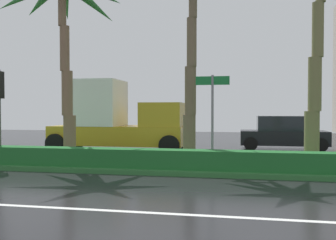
{
  "coord_description": "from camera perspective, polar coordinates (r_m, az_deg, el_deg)",
  "views": [
    {
      "loc": [
        -0.49,
        -4.95,
        1.98
      ],
      "look_at": [
        -3.41,
        10.3,
        1.6
      ],
      "focal_mm": 39.62,
      "sensor_mm": 36.0,
      "label": 1
    }
  ],
  "objects": [
    {
      "name": "street_name_sign",
      "position": [
        12.17,
        6.85,
        1.86
      ],
      "size": [
        1.1,
        0.08,
        3.0
      ],
      "color": "slate",
      "rests_on": "median_strip"
    },
    {
      "name": "median_strip",
      "position": [
        13.1,
        12.96,
        -6.99
      ],
      "size": [
        85.5,
        4.0,
        0.15
      ],
      "primitive_type": "cube",
      "color": "#2D6B33",
      "rests_on": "ground_plane"
    },
    {
      "name": "box_truck_lead",
      "position": [
        18.03,
        -7.81,
        0.02
      ],
      "size": [
        6.4,
        2.64,
        3.46
      ],
      "color": "#B28C1E",
      "rests_on": "ground_plane"
    },
    {
      "name": "ground_plane",
      "position": [
        14.11,
        12.8,
        -6.9
      ],
      "size": [
        90.0,
        42.0,
        0.1
      ],
      "primitive_type": "cube",
      "color": "black"
    },
    {
      "name": "palm_tree_mid_left",
      "position": [
        14.86,
        -15.85,
        16.81
      ],
      "size": [
        4.69,
        4.87,
        7.2
      ],
      "color": "brown",
      "rests_on": "median_strip"
    },
    {
      "name": "car_in_traffic_leading",
      "position": [
        19.94,
        17.15,
        -1.97
      ],
      "size": [
        4.3,
        2.02,
        1.72
      ],
      "color": "black",
      "rests_on": "ground_plane"
    },
    {
      "name": "near_lane_divider_stripe",
      "position": [
        7.25,
        14.76,
        -14.49
      ],
      "size": [
        81.0,
        0.14,
        0.01
      ],
      "primitive_type": "cube",
      "color": "white",
      "rests_on": "ground_plane"
    },
    {
      "name": "median_hedge",
      "position": [
        11.67,
        13.22,
        -6.17
      ],
      "size": [
        76.5,
        0.7,
        0.6
      ],
      "color": "#1E6028",
      "rests_on": "median_strip"
    }
  ]
}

